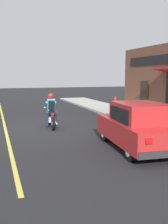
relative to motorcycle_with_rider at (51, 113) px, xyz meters
name	(u,v)px	position (x,y,z in m)	size (l,w,h in m)	color
ground_plane	(45,128)	(-0.29, -0.04, -0.68)	(80.00, 80.00, 0.00)	black
sidewalk_curb	(121,113)	(5.18, 2.96, -0.61)	(2.60, 22.00, 0.14)	#ADAAA3
lane_stripe	(3,120)	(-2.09, 2.96, -0.67)	(0.12, 19.80, 0.01)	#D1C64C
motorcycle_with_rider	(51,113)	(0.00, 0.00, 0.00)	(0.59, 2.02, 1.62)	black
car_hatchback	(137,127)	(1.96, -4.56, 0.09)	(1.98, 3.92, 1.57)	black
fire_hydrant	(115,103)	(5.30, 4.04, -0.11)	(0.36, 0.24, 0.88)	red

